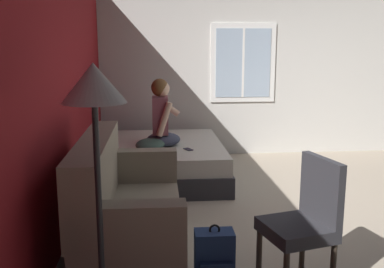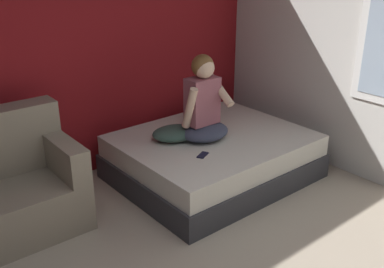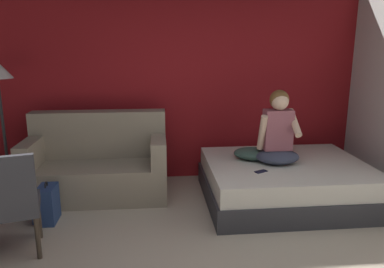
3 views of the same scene
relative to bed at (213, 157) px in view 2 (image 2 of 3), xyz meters
name	(u,v)px [view 2 (image 2 of 3)]	position (x,y,z in m)	size (l,w,h in m)	color
wall_back_accent	(44,54)	(-1.31, 1.04, 1.11)	(10.09, 0.16, 2.70)	maroon
bed	(213,157)	(0.00, 0.00, 0.00)	(1.95, 1.59, 0.48)	#2D2D33
person_seated	(203,106)	(-0.12, 0.03, 0.60)	(0.53, 0.45, 0.88)	#383D51
throw_pillow	(175,133)	(-0.37, 0.18, 0.31)	(0.48, 0.36, 0.14)	#385147
cell_phone	(203,155)	(-0.40, -0.30, 0.25)	(0.07, 0.14, 0.01)	black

